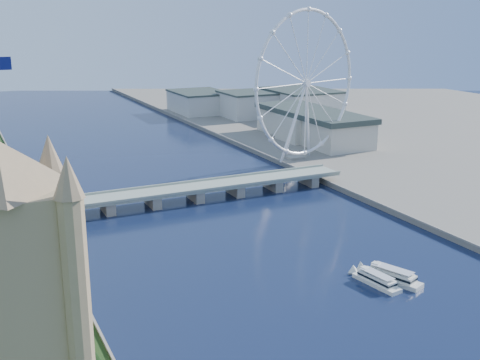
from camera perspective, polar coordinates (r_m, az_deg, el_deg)
victoria_tower at (r=137.91m, az=-20.28°, el=-14.80°), size 28.16×28.16×112.00m
parliament_range at (r=257.26m, az=-20.67°, el=-9.31°), size 24.00×200.00×70.00m
westminster_bridge at (r=408.24m, az=-4.27°, el=-1.02°), size 220.00×22.00×9.50m
london_eye at (r=497.96m, az=6.30°, el=9.05°), size 113.60×39.12×124.30m
county_hall at (r=600.19m, az=6.83°, el=3.58°), size 54.00×144.00×35.00m
city_skyline at (r=659.30m, az=-9.44°, el=6.04°), size 505.00×280.00×32.00m
tour_boat_near at (r=291.73m, az=12.81°, el=-9.67°), size 11.28×29.18×6.27m
tour_boat_far at (r=297.10m, az=14.20°, el=-9.29°), size 19.03×32.58×7.04m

